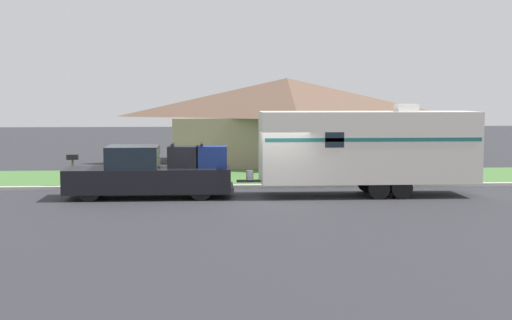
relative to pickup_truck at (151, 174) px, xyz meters
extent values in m
plane|color=#2D2D33|center=(4.61, -1.27, -0.91)|extent=(120.00, 120.00, 0.00)
cube|color=beige|center=(4.61, 2.48, -0.84)|extent=(80.00, 0.30, 0.14)
cube|color=#477538|center=(4.61, 6.13, -0.89)|extent=(80.00, 7.00, 0.03)
cube|color=gray|center=(6.58, 13.29, 0.42)|extent=(12.52, 7.28, 2.65)
pyramid|color=brown|center=(6.58, 13.29, 2.81)|extent=(13.52, 7.86, 2.14)
cube|color=#4C3828|center=(6.58, 9.69, 0.14)|extent=(1.00, 0.06, 2.10)
cylinder|color=black|center=(-2.16, -0.85, -0.47)|extent=(0.86, 0.28, 0.86)
cylinder|color=black|center=(-2.16, 0.85, -0.47)|extent=(0.86, 0.28, 0.86)
cylinder|color=black|center=(1.88, -0.85, -0.47)|extent=(0.86, 0.28, 0.86)
cylinder|color=black|center=(1.88, 0.85, -0.47)|extent=(0.86, 0.28, 0.86)
cube|color=black|center=(-1.31, 0.00, -0.22)|extent=(3.66, 2.05, 0.90)
cube|color=#19232D|center=(-0.65, 0.00, 0.64)|extent=(1.90, 1.89, 0.82)
cube|color=black|center=(1.75, 0.00, -0.22)|extent=(2.46, 2.05, 0.90)
cube|color=#333333|center=(3.05, 0.00, -0.55)|extent=(0.12, 1.85, 0.20)
cube|color=black|center=(1.21, 0.00, 0.63)|extent=(1.13, 0.86, 0.80)
cube|color=black|center=(0.85, 0.00, 1.11)|extent=(0.10, 0.95, 0.08)
cube|color=navy|center=(2.30, 0.00, 0.63)|extent=(1.13, 0.86, 0.80)
cube|color=black|center=(1.93, 0.00, 1.11)|extent=(0.10, 0.95, 0.08)
cylinder|color=black|center=(8.48, -0.98, -0.51)|extent=(0.79, 0.22, 0.79)
cylinder|color=black|center=(8.48, 0.98, -0.51)|extent=(0.79, 0.22, 0.79)
cylinder|color=black|center=(9.34, -0.98, -0.51)|extent=(0.79, 0.22, 0.79)
cylinder|color=black|center=(9.34, 0.98, -0.51)|extent=(0.79, 0.22, 0.79)
cube|color=silver|center=(8.25, 0.00, 0.98)|extent=(8.21, 2.23, 2.68)
cube|color=#1E6660|center=(8.25, -1.12, 1.32)|extent=(8.05, 0.01, 0.14)
cube|color=#383838|center=(3.69, 0.00, -0.31)|extent=(0.91, 0.12, 0.10)
cylinder|color=silver|center=(3.74, 0.00, -0.08)|extent=(0.28, 0.28, 0.36)
cube|color=silver|center=(9.73, 0.00, 2.46)|extent=(0.80, 0.68, 0.28)
cube|color=#19232D|center=(6.77, -1.12, 1.32)|extent=(0.70, 0.01, 0.56)
cylinder|color=brown|center=(-3.54, 3.46, -0.34)|extent=(0.09, 0.09, 1.14)
cube|color=black|center=(-3.54, 3.46, 0.34)|extent=(0.48, 0.20, 0.22)
camera|label=1|loc=(2.22, -26.78, 2.98)|focal=50.00mm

